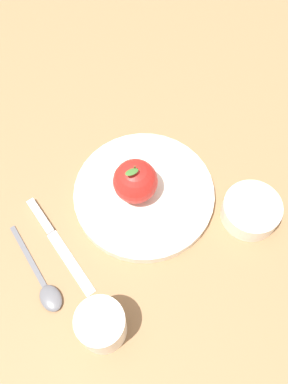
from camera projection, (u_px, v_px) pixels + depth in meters
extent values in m
plane|color=olive|center=(126.00, 206.00, 0.79)|extent=(2.40, 2.40, 0.00)
cylinder|color=silver|center=(144.00, 194.00, 0.79)|extent=(0.26, 0.26, 0.02)
torus|color=silver|center=(144.00, 193.00, 0.78)|extent=(0.26, 0.26, 0.01)
sphere|color=#B21E19|center=(135.00, 181.00, 0.74)|extent=(0.08, 0.08, 0.08)
cylinder|color=#4C3319|center=(135.00, 169.00, 0.71)|extent=(0.00, 0.00, 0.02)
ellipsoid|color=#386628|center=(132.00, 172.00, 0.70)|extent=(0.03, 0.02, 0.01)
cylinder|color=silver|center=(251.00, 211.00, 0.76)|extent=(0.10, 0.10, 0.04)
torus|color=silver|center=(253.00, 207.00, 0.75)|extent=(0.10, 0.10, 0.01)
cylinder|color=#B7AF9F|center=(253.00, 207.00, 0.75)|extent=(0.08, 0.08, 0.01)
cylinder|color=silver|center=(102.00, 325.00, 0.65)|extent=(0.08, 0.08, 0.08)
torus|color=silver|center=(99.00, 321.00, 0.62)|extent=(0.08, 0.08, 0.01)
cylinder|color=#A0998B|center=(99.00, 321.00, 0.62)|extent=(0.06, 0.06, 0.01)
cube|color=silver|center=(71.00, 263.00, 0.74)|extent=(0.07, 0.13, 0.00)
cube|color=silver|center=(40.00, 216.00, 0.77)|extent=(0.05, 0.07, 0.01)
ellipsoid|color=#59595E|center=(51.00, 298.00, 0.71)|extent=(0.05, 0.06, 0.01)
cube|color=#59595E|center=(28.00, 256.00, 0.74)|extent=(0.07, 0.12, 0.01)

